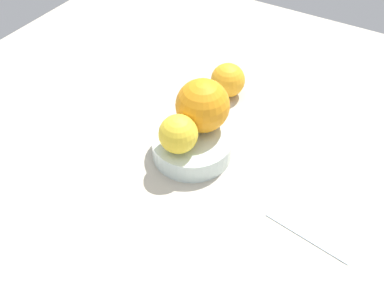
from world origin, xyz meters
TOP-DOWN VIEW (x-y plane):
  - ground_plane at (0.00, 0.00)cm, footprint 110.00×110.00cm
  - fruit_bowl at (0.00, 0.00)cm, footprint 13.01×13.01cm
  - orange_in_bowl_0 at (0.56, 3.07)cm, footprint 6.04×6.04cm
  - orange_in_bowl_1 at (0.05, -3.23)cm, footprint 8.61×8.61cm
  - orange_loose_0 at (2.39, -16.95)cm, footprint 6.40×6.40cm
  - folded_napkin at (-22.60, -0.12)cm, footprint 14.22×14.22cm

SIDE VIEW (x-z plane):
  - ground_plane at x=0.00cm, z-range -2.00..0.00cm
  - folded_napkin at x=-22.60cm, z-range 0.00..0.30cm
  - fruit_bowl at x=0.00cm, z-range -0.09..3.41cm
  - orange_loose_0 at x=2.39cm, z-range 0.00..6.40cm
  - orange_in_bowl_0 at x=0.56cm, z-range 3.51..9.55cm
  - orange_in_bowl_1 at x=0.05cm, z-range 3.51..12.12cm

